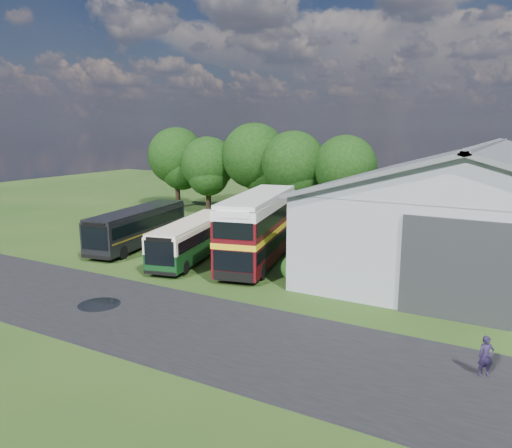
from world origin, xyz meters
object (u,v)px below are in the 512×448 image
Objects in this scene: storage_shed at (485,203)px; bus_maroon_double at (259,229)px; bus_green_single at (192,239)px; visitor_a at (486,357)px; bus_dark_single at (138,227)px.

storage_shed reaches higher than bus_maroon_double.
storage_shed is 20.14m from bus_green_single.
bus_maroon_double is (4.48, 1.56, 0.91)m from bus_green_single.
visitor_a is at bearing -35.65° from bus_green_single.
bus_green_single reaches higher than visitor_a.
storage_shed is at bearing 68.36° from visitor_a.
bus_maroon_double reaches higher than visitor_a.
storage_shed is 2.43× the size of bus_green_single.
storage_shed is 15.68× the size of visitor_a.
storage_shed is 17.72m from visitor_a.
bus_green_single is 6.10m from bus_dark_single.
bus_dark_single is 27.28m from visitor_a.
bus_maroon_double is at bearing -150.22° from storage_shed.
bus_maroon_double is 1.04× the size of bus_dark_single.
visitor_a is at bearing -29.45° from bus_dark_single.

